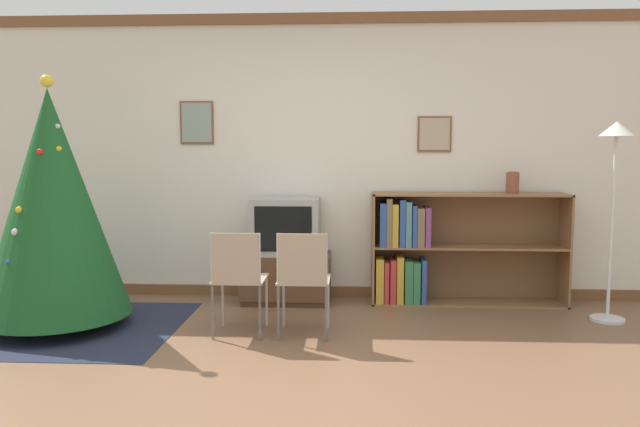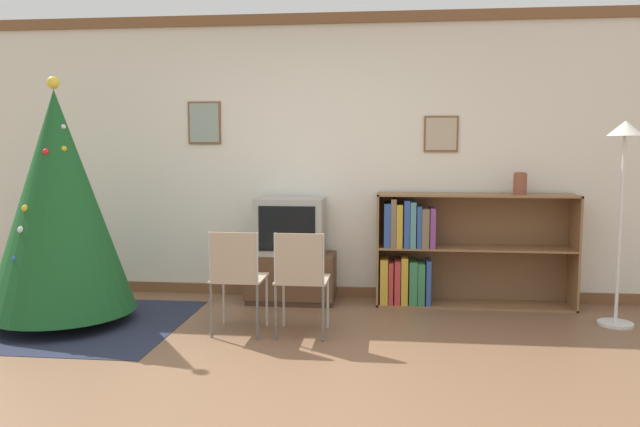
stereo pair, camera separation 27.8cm
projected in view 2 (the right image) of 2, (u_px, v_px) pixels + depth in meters
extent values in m
plane|color=brown|center=(272.00, 381.00, 3.90)|extent=(24.00, 24.00, 0.00)
cube|color=silver|center=(315.00, 158.00, 6.01)|extent=(8.04, 0.08, 2.70)
cube|color=brown|center=(314.00, 18.00, 5.82)|extent=(8.04, 0.03, 0.10)
cube|color=brown|center=(314.00, 291.00, 6.10)|extent=(8.04, 0.03, 0.10)
cube|color=brown|center=(205.00, 123.00, 6.04)|extent=(0.32, 0.02, 0.41)
cube|color=gray|center=(204.00, 123.00, 6.03)|extent=(0.29, 0.01, 0.37)
cube|color=brown|center=(441.00, 134.00, 5.81)|extent=(0.32, 0.02, 0.33)
cube|color=tan|center=(441.00, 134.00, 5.80)|extent=(0.28, 0.01, 0.30)
cube|color=#23283D|center=(64.00, 323.00, 5.17)|extent=(1.96, 1.64, 0.01)
cylinder|color=maroon|center=(64.00, 316.00, 5.16)|extent=(0.36, 0.36, 0.10)
cone|color=#195123|center=(59.00, 202.00, 5.06)|extent=(1.17, 1.17, 1.81)
sphere|color=yellow|center=(53.00, 83.00, 4.96)|extent=(0.10, 0.10, 0.10)
sphere|color=red|center=(46.00, 152.00, 4.86)|extent=(0.05, 0.05, 0.05)
sphere|color=#1E4CB2|center=(66.00, 133.00, 5.10)|extent=(0.04, 0.04, 0.04)
sphere|color=#1E4CB2|center=(105.00, 245.00, 5.43)|extent=(0.06, 0.06, 0.06)
sphere|color=gold|center=(25.00, 208.00, 4.81)|extent=(0.06, 0.06, 0.06)
sphere|color=gold|center=(64.00, 149.00, 4.91)|extent=(0.04, 0.04, 0.04)
sphere|color=silver|center=(63.00, 127.00, 4.95)|extent=(0.04, 0.04, 0.04)
sphere|color=silver|center=(21.00, 230.00, 4.78)|extent=(0.06, 0.06, 0.06)
sphere|color=#1E4CB2|center=(15.00, 259.00, 4.74)|extent=(0.04, 0.04, 0.04)
cube|color=#412A1A|center=(291.00, 299.00, 5.89)|extent=(0.79, 0.43, 0.05)
cube|color=brown|center=(291.00, 275.00, 5.86)|extent=(0.83, 0.44, 0.41)
cube|color=#9E9E99|center=(291.00, 226.00, 5.81)|extent=(0.63, 0.42, 0.52)
cube|color=black|center=(287.00, 229.00, 5.60)|extent=(0.52, 0.01, 0.41)
cube|color=tan|center=(239.00, 278.00, 4.89)|extent=(0.40, 0.40, 0.02)
cube|color=tan|center=(233.00, 257.00, 4.68)|extent=(0.35, 0.01, 0.38)
cylinder|color=#B2B2B2|center=(224.00, 299.00, 5.12)|extent=(0.02, 0.02, 0.42)
cylinder|color=#B2B2B2|center=(267.00, 300.00, 5.08)|extent=(0.02, 0.02, 0.42)
cylinder|color=#B2B2B2|center=(211.00, 311.00, 4.76)|extent=(0.02, 0.02, 0.42)
cylinder|color=#B2B2B2|center=(257.00, 312.00, 4.72)|extent=(0.02, 0.02, 0.42)
cylinder|color=#B2B2B2|center=(211.00, 285.00, 4.74)|extent=(0.02, 0.02, 0.82)
cylinder|color=#B2B2B2|center=(257.00, 286.00, 4.70)|extent=(0.02, 0.02, 0.82)
cube|color=tan|center=(302.00, 279.00, 4.84)|extent=(0.40, 0.40, 0.02)
cube|color=tan|center=(299.00, 259.00, 4.63)|extent=(0.35, 0.01, 0.38)
cylinder|color=#B2B2B2|center=(284.00, 301.00, 5.06)|extent=(0.02, 0.02, 0.42)
cylinder|color=#B2B2B2|center=(328.00, 302.00, 5.02)|extent=(0.02, 0.02, 0.42)
cylinder|color=#B2B2B2|center=(276.00, 312.00, 4.71)|extent=(0.02, 0.02, 0.42)
cylinder|color=#B2B2B2|center=(323.00, 314.00, 4.67)|extent=(0.02, 0.02, 0.42)
cylinder|color=#B2B2B2|center=(275.00, 287.00, 4.68)|extent=(0.02, 0.02, 0.82)
cylinder|color=#B2B2B2|center=(323.00, 288.00, 4.64)|extent=(0.02, 0.02, 0.82)
cube|color=olive|center=(378.00, 248.00, 5.80)|extent=(0.02, 0.36, 1.03)
cube|color=olive|center=(574.00, 252.00, 5.60)|extent=(0.02, 0.36, 1.03)
cube|color=olive|center=(476.00, 195.00, 5.65)|extent=(1.78, 0.36, 0.02)
cube|color=olive|center=(473.00, 304.00, 5.76)|extent=(1.78, 0.36, 0.02)
cube|color=olive|center=(474.00, 248.00, 5.70)|extent=(1.74, 0.36, 0.02)
cube|color=brown|center=(472.00, 247.00, 5.87)|extent=(1.78, 0.01, 1.03)
cube|color=gold|center=(384.00, 280.00, 5.77)|extent=(0.07, 0.24, 0.41)
cube|color=#B73333|center=(391.00, 282.00, 5.76)|extent=(0.04, 0.24, 0.38)
cube|color=#B73333|center=(397.00, 282.00, 5.75)|extent=(0.05, 0.23, 0.40)
cube|color=gold|center=(404.00, 279.00, 5.78)|extent=(0.06, 0.30, 0.43)
cube|color=#337547|center=(413.00, 282.00, 5.76)|extent=(0.07, 0.28, 0.40)
cube|color=#337547|center=(421.00, 283.00, 5.73)|extent=(0.06, 0.24, 0.38)
cube|color=#2D4C93|center=(428.00, 281.00, 5.74)|extent=(0.04, 0.28, 0.41)
cube|color=#2D4C93|center=(387.00, 225.00, 5.71)|extent=(0.06, 0.25, 0.40)
cube|color=#756047|center=(394.00, 223.00, 5.71)|extent=(0.05, 0.25, 0.44)
cube|color=gold|center=(399.00, 225.00, 5.72)|extent=(0.05, 0.28, 0.39)
cube|color=#2D4C93|center=(407.00, 224.00, 5.67)|extent=(0.05, 0.20, 0.43)
cube|color=teal|center=(413.00, 224.00, 5.69)|extent=(0.05, 0.26, 0.41)
cube|color=#2D4C93|center=(419.00, 226.00, 5.68)|extent=(0.04, 0.24, 0.38)
cube|color=#756047|center=(425.00, 228.00, 5.65)|extent=(0.07, 0.20, 0.36)
cube|color=#7A3D7F|center=(432.00, 227.00, 5.67)|extent=(0.05, 0.25, 0.36)
cylinder|color=brown|center=(520.00, 184.00, 5.59)|extent=(0.12, 0.12, 0.19)
torus|color=brown|center=(520.00, 173.00, 5.58)|extent=(0.10, 0.10, 0.02)
cylinder|color=silver|center=(615.00, 324.00, 5.11)|extent=(0.28, 0.28, 0.03)
cylinder|color=silver|center=(620.00, 231.00, 5.03)|extent=(0.03, 0.03, 1.52)
cone|color=white|center=(626.00, 128.00, 4.94)|extent=(0.28, 0.28, 0.12)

